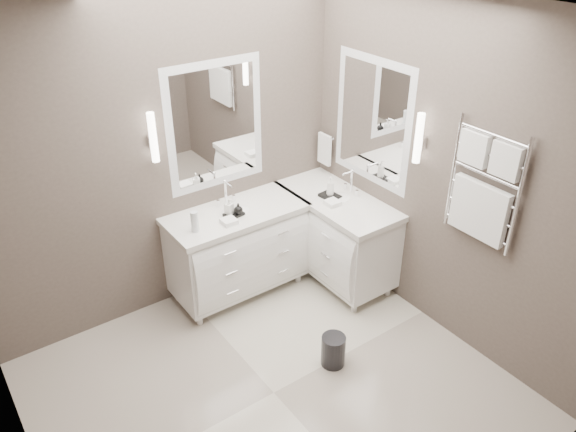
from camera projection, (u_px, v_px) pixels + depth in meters
floor at (274, 393)px, 4.19m from camera, size 3.20×3.00×0.01m
ceiling at (267, 14)px, 2.83m from camera, size 3.20×3.00×0.01m
wall_back at (168, 160)px, 4.57m from camera, size 3.20×0.01×2.70m
wall_front at (464, 390)px, 2.45m from camera, size 3.20×0.01×2.70m
wall_right at (443, 175)px, 4.32m from camera, size 0.01×3.00×2.70m
vanity_back at (238, 246)px, 5.03m from camera, size 1.24×0.59×0.97m
vanity_right at (336, 232)px, 5.25m from camera, size 0.59×1.24×0.97m
mirror_back at (215, 126)px, 4.69m from camera, size 0.90×0.02×1.10m
mirror_right at (372, 121)px, 4.78m from camera, size 0.02×0.90×1.10m
sconce_back at (153, 138)px, 4.33m from camera, size 0.06×0.06×0.40m
sconce_right at (419, 139)px, 4.31m from camera, size 0.06×0.06×0.40m
towel_bar_corner at (325, 149)px, 5.36m from camera, size 0.03×0.22×0.30m
towel_ladder at (483, 192)px, 3.99m from camera, size 0.06×0.58×0.90m
waste_bin at (333, 350)px, 4.39m from camera, size 0.21×0.21×0.27m
amenity_tray_back at (234, 214)px, 4.78m from camera, size 0.17×0.14×0.02m
amenity_tray_right at (330, 196)px, 5.06m from camera, size 0.15×0.19×0.03m
water_bottle at (195, 221)px, 4.52m from camera, size 0.08×0.08×0.18m
soap_bottle_a at (229, 206)px, 4.73m from camera, size 0.08×0.08×0.14m
soap_bottle_b at (238, 209)px, 4.74m from camera, size 0.10×0.10×0.10m
soap_bottle_c at (330, 186)px, 5.01m from camera, size 0.09×0.09×0.18m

